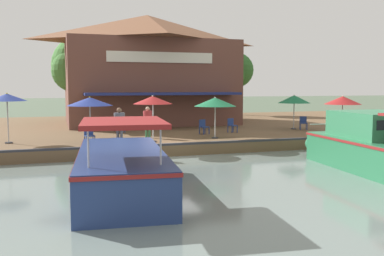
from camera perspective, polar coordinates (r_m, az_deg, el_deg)
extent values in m
plane|color=#4C5B47|center=(20.23, -2.97, -4.05)|extent=(220.00, 220.00, 0.00)
cube|color=brown|center=(30.87, -8.18, -0.20)|extent=(22.00, 56.00, 0.60)
cube|color=#2D2D33|center=(20.23, -3.05, -2.19)|extent=(0.20, 50.40, 0.10)
cube|color=brown|center=(33.12, -5.92, 6.00)|extent=(8.72, 12.02, 6.07)
pyramid|color=brown|center=(33.40, -5.99, 13.00)|extent=(9.16, 12.62, 2.07)
cube|color=navy|center=(27.99, -3.69, 4.59)|extent=(1.80, 10.22, 0.16)
cube|color=silver|center=(28.89, -4.14, 9.39)|extent=(0.08, 7.21, 0.70)
cylinder|color=#B7B7B7|center=(26.62, 19.39, 1.47)|extent=(0.06, 0.06, 2.04)
cylinder|color=#2D2D33|center=(26.70, 19.32, -0.65)|extent=(0.36, 0.36, 0.06)
cone|color=maroon|center=(26.57, 19.45, 3.51)|extent=(2.14, 2.14, 0.48)
cone|color=white|center=(26.57, 19.46, 3.55)|extent=(1.32, 1.32, 0.38)
sphere|color=white|center=(26.57, 19.47, 4.03)|extent=(0.08, 0.08, 0.08)
cylinder|color=#B7B7B7|center=(22.01, -13.42, 0.90)|extent=(0.06, 0.06, 2.09)
cylinder|color=#2D2D33|center=(22.11, -13.36, -1.72)|extent=(0.36, 0.36, 0.06)
cone|color=navy|center=(21.95, -13.48, 3.46)|extent=(2.26, 2.26, 0.42)
cone|color=yellow|center=(21.95, -13.48, 3.51)|extent=(1.40, 1.40, 0.33)
sphere|color=yellow|center=(21.95, -13.49, 4.01)|extent=(0.08, 0.08, 0.08)
cylinder|color=#B7B7B7|center=(22.86, 3.09, 1.13)|extent=(0.06, 0.06, 2.03)
cylinder|color=#2D2D33|center=(22.95, 3.08, -1.31)|extent=(0.36, 0.36, 0.06)
cone|color=#19663D|center=(22.80, 3.11, 3.50)|extent=(2.25, 2.25, 0.47)
cone|color=silver|center=(22.80, 3.11, 3.55)|extent=(1.39, 1.39, 0.37)
sphere|color=silver|center=(22.79, 3.11, 4.08)|extent=(0.08, 0.08, 0.08)
cylinder|color=#B7B7B7|center=(22.68, -23.34, 1.01)|extent=(0.06, 0.06, 2.31)
cylinder|color=#2D2D33|center=(22.79, -23.23, -1.81)|extent=(0.36, 0.36, 0.06)
cone|color=navy|center=(22.63, -23.45, 3.78)|extent=(1.86, 1.86, 0.36)
cone|color=yellow|center=(22.63, -23.45, 3.83)|extent=(1.15, 1.15, 0.29)
sphere|color=yellow|center=(22.63, -23.47, 4.24)|extent=(0.08, 0.08, 0.08)
cylinder|color=#B7B7B7|center=(21.39, -5.23, 1.00)|extent=(0.06, 0.06, 2.16)
cylinder|color=#2D2D33|center=(21.50, -5.21, -1.80)|extent=(0.36, 0.36, 0.06)
cone|color=maroon|center=(21.33, -5.26, 3.74)|extent=(1.96, 1.96, 0.39)
cone|color=white|center=(21.33, -5.26, 3.79)|extent=(1.22, 1.22, 0.31)
sphere|color=white|center=(21.33, -5.26, 4.26)|extent=(0.08, 0.08, 0.08)
cylinder|color=#B7B7B7|center=(28.55, 13.43, 1.89)|extent=(0.06, 0.06, 2.03)
cylinder|color=#2D2D33|center=(28.63, 13.38, -0.08)|extent=(0.36, 0.36, 0.06)
cone|color=#19663D|center=(28.51, 13.47, 3.77)|extent=(2.07, 2.07, 0.51)
cone|color=silver|center=(28.51, 13.47, 3.81)|extent=(1.28, 1.28, 0.41)
sphere|color=silver|center=(28.50, 13.48, 4.28)|extent=(0.08, 0.08, 0.08)
cube|color=navy|center=(20.84, -12.83, -1.64)|extent=(0.05, 0.05, 0.42)
cube|color=navy|center=(20.76, -13.90, -1.69)|extent=(0.05, 0.05, 0.42)
cube|color=navy|center=(21.23, -13.07, -1.52)|extent=(0.05, 0.05, 0.42)
cube|color=navy|center=(21.15, -14.13, -1.57)|extent=(0.05, 0.05, 0.42)
cube|color=navy|center=(20.97, -13.49, -1.03)|extent=(0.50, 0.50, 0.05)
cube|color=navy|center=(21.14, -13.62, -0.36)|extent=(0.10, 0.44, 0.40)
cube|color=navy|center=(24.87, 2.29, -0.35)|extent=(0.05, 0.05, 0.42)
cube|color=navy|center=(24.63, 1.55, -0.41)|extent=(0.05, 0.05, 0.42)
cube|color=navy|center=(25.18, 1.74, -0.28)|extent=(0.05, 0.05, 0.42)
cube|color=navy|center=(24.95, 1.00, -0.33)|extent=(0.05, 0.05, 0.42)
cube|color=navy|center=(24.88, 1.65, 0.15)|extent=(0.55, 0.55, 0.05)
cube|color=navy|center=(25.02, 1.38, 0.69)|extent=(0.17, 0.43, 0.40)
cube|color=navy|center=(25.71, -8.95, -0.22)|extent=(0.05, 0.05, 0.42)
cube|color=navy|center=(25.60, -9.81, -0.26)|extent=(0.05, 0.05, 0.42)
cube|color=navy|center=(26.09, -9.20, -0.14)|extent=(0.05, 0.05, 0.42)
cube|color=navy|center=(25.98, -10.05, -0.18)|extent=(0.05, 0.05, 0.42)
cube|color=navy|center=(25.82, -9.51, 0.27)|extent=(0.50, 0.50, 0.05)
cube|color=navy|center=(26.00, -9.64, 0.80)|extent=(0.10, 0.44, 0.40)
cube|color=navy|center=(25.87, 6.05, -0.15)|extent=(0.05, 0.05, 0.42)
cube|color=navy|center=(25.62, 5.35, -0.20)|extent=(0.05, 0.05, 0.42)
cube|color=navy|center=(26.18, 5.50, -0.07)|extent=(0.05, 0.05, 0.42)
cube|color=navy|center=(25.93, 4.81, -0.12)|extent=(0.05, 0.05, 0.42)
cube|color=navy|center=(25.88, 5.43, 0.33)|extent=(0.54, 0.54, 0.05)
cube|color=navy|center=(26.02, 5.16, 0.86)|extent=(0.15, 0.43, 0.40)
cube|color=navy|center=(27.50, 20.12, -0.12)|extent=(0.04, 0.04, 0.42)
cube|color=navy|center=(27.30, 19.41, -0.14)|extent=(0.04, 0.04, 0.42)
cube|color=navy|center=(27.84, 19.70, -0.04)|extent=(0.04, 0.04, 0.42)
cube|color=navy|center=(27.64, 18.99, -0.05)|extent=(0.04, 0.04, 0.42)
cube|color=navy|center=(27.55, 19.57, 0.35)|extent=(0.49, 0.49, 0.05)
cube|color=navy|center=(27.70, 19.37, 0.85)|extent=(0.09, 0.44, 0.40)
cube|color=navy|center=(28.17, 15.10, 0.16)|extent=(0.05, 0.05, 0.42)
cube|color=navy|center=(28.10, 14.30, 0.17)|extent=(0.05, 0.05, 0.42)
cube|color=navy|center=(28.56, 14.97, 0.23)|extent=(0.05, 0.05, 0.42)
cube|color=navy|center=(28.50, 14.18, 0.24)|extent=(0.05, 0.05, 0.42)
cube|color=navy|center=(28.31, 14.65, 0.63)|extent=(0.58, 0.58, 0.05)
cube|color=navy|center=(28.49, 14.59, 1.11)|extent=(0.21, 0.42, 0.40)
cylinder|color=#4C4C56|center=(20.30, -9.86, -1.14)|extent=(0.13, 0.13, 0.87)
cylinder|color=#4C4C56|center=(20.24, -9.39, -1.15)|extent=(0.13, 0.13, 0.87)
cylinder|color=#4C4C56|center=(20.20, -9.66, 1.05)|extent=(0.51, 0.51, 0.69)
sphere|color=brown|center=(20.17, -9.68, 2.35)|extent=(0.24, 0.24, 0.24)
cylinder|color=#337547|center=(23.23, -6.11, -0.31)|extent=(0.13, 0.13, 0.82)
cylinder|color=#337547|center=(23.20, -5.70, -0.31)|extent=(0.13, 0.13, 0.82)
cylinder|color=#B23338|center=(23.15, -5.93, 1.49)|extent=(0.48, 0.48, 0.65)
sphere|color=#DBB28E|center=(23.13, -5.94, 2.57)|extent=(0.22, 0.22, 0.22)
cube|color=navy|center=(13.65, -9.37, -5.74)|extent=(7.29, 3.32, 1.28)
ellipsoid|color=navy|center=(17.13, -9.85, -3.44)|extent=(2.74, 2.71, 1.28)
cube|color=maroon|center=(13.56, -9.41, -3.41)|extent=(7.38, 3.37, 0.10)
cube|color=maroon|center=(11.77, -9.17, 0.70)|extent=(3.21, 2.51, 0.13)
cylinder|color=silver|center=(11.02, -4.20, -2.28)|extent=(0.05, 0.05, 1.04)
cylinder|color=silver|center=(10.94, -13.68, -2.49)|extent=(0.05, 0.05, 1.04)
cylinder|color=silver|center=(17.29, -9.93, -0.21)|extent=(0.26, 2.07, 0.04)
ellipsoid|color=#287047|center=(21.01, 18.97, -2.04)|extent=(3.05, 3.30, 1.25)
cube|color=#337A51|center=(18.77, 23.28, 0.43)|extent=(3.36, 2.84, 1.03)
cylinder|color=silver|center=(21.19, 18.57, 0.55)|extent=(0.24, 2.60, 0.04)
cylinder|color=brown|center=(41.91, 5.85, 3.85)|extent=(0.48, 0.48, 3.07)
sphere|color=#2D6028|center=(41.92, 5.89, 7.69)|extent=(3.38, 3.38, 3.38)
sphere|color=#2D6028|center=(41.08, 5.61, 7.26)|extent=(2.37, 2.37, 2.37)
cylinder|color=brown|center=(36.25, -14.40, 3.15)|extent=(0.38, 0.38, 2.70)
sphere|color=#427A38|center=(36.26, -14.52, 8.09)|extent=(4.74, 4.74, 4.74)
sphere|color=#427A38|center=(35.26, -15.58, 7.36)|extent=(3.32, 3.32, 3.32)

